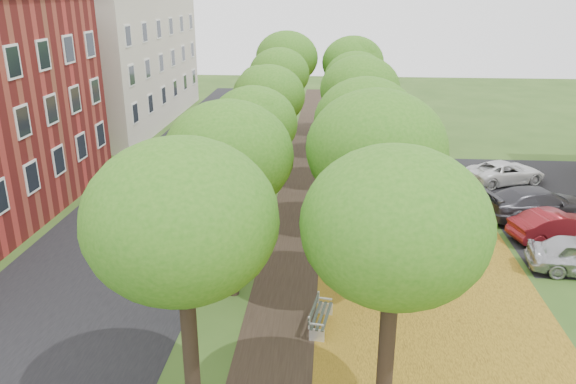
% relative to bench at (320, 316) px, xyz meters
% --- Properties ---
extents(street_asphalt, '(8.00, 70.00, 0.01)m').
position_rel_bench_xyz_m(street_asphalt, '(-8.43, 10.88, -0.42)').
color(street_asphalt, black).
rests_on(street_asphalt, ground).
extents(footpath, '(3.20, 70.00, 0.01)m').
position_rel_bench_xyz_m(footpath, '(-0.93, 10.88, -0.42)').
color(footpath, black).
rests_on(footpath, ground).
extents(leaf_verge, '(7.50, 70.00, 0.01)m').
position_rel_bench_xyz_m(leaf_verge, '(4.07, 10.88, -0.42)').
color(leaf_verge, '#B58821').
rests_on(leaf_verge, ground).
extents(parking_lot, '(9.00, 16.00, 0.01)m').
position_rel_bench_xyz_m(parking_lot, '(12.57, 11.88, -0.42)').
color(parking_lot, black).
rests_on(parking_lot, ground).
extents(tree_row_west, '(4.19, 34.19, 6.92)m').
position_rel_bench_xyz_m(tree_row_west, '(-3.13, 10.88, 4.68)').
color(tree_row_west, black).
rests_on(tree_row_west, ground).
extents(tree_row_east, '(4.19, 34.19, 6.92)m').
position_rel_bench_xyz_m(tree_row_east, '(1.67, 10.88, 4.68)').
color(tree_row_east, black).
rests_on(tree_row_east, ground).
extents(building_cream, '(10.30, 20.30, 10.40)m').
position_rel_bench_xyz_m(building_cream, '(-17.93, 28.88, 4.78)').
color(building_cream, beige).
rests_on(building_cream, ground).
extents(bench, '(0.76, 1.78, 0.82)m').
position_rel_bench_xyz_m(bench, '(0.00, 0.00, 0.00)').
color(bench, '#242D25').
rests_on(bench, ground).
extents(car_red, '(4.28, 2.42, 1.33)m').
position_rel_bench_xyz_m(car_red, '(10.07, 7.49, 0.24)').
color(car_red, maroon).
rests_on(car_red, ground).
extents(car_grey, '(5.69, 3.37, 1.55)m').
position_rel_bench_xyz_m(car_grey, '(10.07, 9.87, 0.35)').
color(car_grey, '#36353B').
rests_on(car_grey, ground).
extents(car_white, '(4.89, 3.53, 1.23)m').
position_rel_bench_xyz_m(car_white, '(10.07, 15.26, 0.19)').
color(car_white, silver).
rests_on(car_white, ground).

